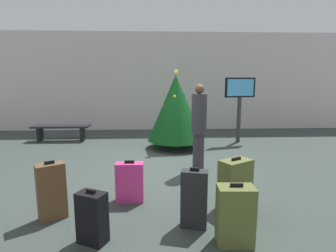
{
  "coord_description": "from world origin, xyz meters",
  "views": [
    {
      "loc": [
        -0.19,
        -5.61,
        1.88
      ],
      "look_at": [
        0.08,
        0.04,
        0.9
      ],
      "focal_mm": 29.01,
      "sensor_mm": 36.0,
      "label": 1
    }
  ],
  "objects_px": {
    "suitcase_3": "(130,182)",
    "flight_info_kiosk": "(240,97)",
    "suitcase_5": "(52,191)",
    "suitcase_0": "(92,218)",
    "suitcase_1": "(194,199)",
    "suitcase_2": "(235,215)",
    "traveller_0": "(199,125)",
    "holiday_tree": "(176,108)",
    "suitcase_4": "(235,184)",
    "waiting_bench": "(61,129)"
  },
  "relations": [
    {
      "from": "suitcase_3",
      "to": "flight_info_kiosk",
      "type": "bearing_deg",
      "value": 53.5
    },
    {
      "from": "flight_info_kiosk",
      "to": "suitcase_5",
      "type": "bearing_deg",
      "value": -131.52
    },
    {
      "from": "suitcase_0",
      "to": "suitcase_3",
      "type": "xyz_separation_m",
      "value": [
        0.33,
        1.08,
        0.0
      ]
    },
    {
      "from": "suitcase_1",
      "to": "suitcase_2",
      "type": "bearing_deg",
      "value": -43.11
    },
    {
      "from": "traveller_0",
      "to": "suitcase_0",
      "type": "height_order",
      "value": "traveller_0"
    },
    {
      "from": "traveller_0",
      "to": "suitcase_2",
      "type": "distance_m",
      "value": 2.66
    },
    {
      "from": "holiday_tree",
      "to": "suitcase_1",
      "type": "xyz_separation_m",
      "value": [
        -0.07,
        -4.09,
        -0.74
      ]
    },
    {
      "from": "suitcase_1",
      "to": "holiday_tree",
      "type": "bearing_deg",
      "value": 88.97
    },
    {
      "from": "flight_info_kiosk",
      "to": "traveller_0",
      "type": "relative_size",
      "value": 1.08
    },
    {
      "from": "suitcase_2",
      "to": "suitcase_1",
      "type": "bearing_deg",
      "value": 136.89
    },
    {
      "from": "holiday_tree",
      "to": "suitcase_4",
      "type": "bearing_deg",
      "value": -80.36
    },
    {
      "from": "suitcase_0",
      "to": "suitcase_4",
      "type": "xyz_separation_m",
      "value": [
        1.9,
        0.8,
        0.06
      ]
    },
    {
      "from": "holiday_tree",
      "to": "suitcase_0",
      "type": "bearing_deg",
      "value": -106.48
    },
    {
      "from": "flight_info_kiosk",
      "to": "traveller_0",
      "type": "distance_m",
      "value": 3.02
    },
    {
      "from": "suitcase_1",
      "to": "suitcase_5",
      "type": "distance_m",
      "value": 1.91
    },
    {
      "from": "holiday_tree",
      "to": "waiting_bench",
      "type": "height_order",
      "value": "holiday_tree"
    },
    {
      "from": "holiday_tree",
      "to": "waiting_bench",
      "type": "distance_m",
      "value": 3.69
    },
    {
      "from": "holiday_tree",
      "to": "suitcase_2",
      "type": "xyz_separation_m",
      "value": [
        0.34,
        -4.48,
        -0.77
      ]
    },
    {
      "from": "suitcase_3",
      "to": "suitcase_5",
      "type": "height_order",
      "value": "suitcase_5"
    },
    {
      "from": "holiday_tree",
      "to": "suitcase_1",
      "type": "bearing_deg",
      "value": -91.03
    },
    {
      "from": "flight_info_kiosk",
      "to": "suitcase_4",
      "type": "height_order",
      "value": "flight_info_kiosk"
    },
    {
      "from": "holiday_tree",
      "to": "suitcase_0",
      "type": "xyz_separation_m",
      "value": [
        -1.29,
        -4.37,
        -0.81
      ]
    },
    {
      "from": "suitcase_3",
      "to": "suitcase_2",
      "type": "bearing_deg",
      "value": -42.22
    },
    {
      "from": "traveller_0",
      "to": "suitcase_1",
      "type": "bearing_deg",
      "value": -100.42
    },
    {
      "from": "suitcase_0",
      "to": "suitcase_1",
      "type": "distance_m",
      "value": 1.25
    },
    {
      "from": "suitcase_1",
      "to": "suitcase_2",
      "type": "xyz_separation_m",
      "value": [
        0.41,
        -0.39,
        -0.03
      ]
    },
    {
      "from": "holiday_tree",
      "to": "suitcase_2",
      "type": "distance_m",
      "value": 4.55
    },
    {
      "from": "flight_info_kiosk",
      "to": "suitcase_5",
      "type": "height_order",
      "value": "flight_info_kiosk"
    },
    {
      "from": "suitcase_2",
      "to": "suitcase_0",
      "type": "bearing_deg",
      "value": 176.37
    },
    {
      "from": "traveller_0",
      "to": "suitcase_5",
      "type": "relative_size",
      "value": 2.19
    },
    {
      "from": "flight_info_kiosk",
      "to": "suitcase_5",
      "type": "xyz_separation_m",
      "value": [
        -3.91,
        -4.41,
        -0.98
      ]
    },
    {
      "from": "flight_info_kiosk",
      "to": "waiting_bench",
      "type": "bearing_deg",
      "value": 175.45
    },
    {
      "from": "suitcase_3",
      "to": "traveller_0",
      "type": "bearing_deg",
      "value": 47.53
    },
    {
      "from": "waiting_bench",
      "to": "suitcase_3",
      "type": "xyz_separation_m",
      "value": [
        2.5,
        -4.35,
        -0.06
      ]
    },
    {
      "from": "suitcase_2",
      "to": "suitcase_3",
      "type": "bearing_deg",
      "value": 137.78
    },
    {
      "from": "suitcase_0",
      "to": "suitcase_3",
      "type": "distance_m",
      "value": 1.13
    },
    {
      "from": "suitcase_2",
      "to": "suitcase_3",
      "type": "xyz_separation_m",
      "value": [
        -1.3,
        1.18,
        -0.04
      ]
    },
    {
      "from": "flight_info_kiosk",
      "to": "suitcase_1",
      "type": "bearing_deg",
      "value": -113.17
    },
    {
      "from": "flight_info_kiosk",
      "to": "suitcase_4",
      "type": "xyz_separation_m",
      "value": [
        -1.34,
        -4.2,
        -1.0
      ]
    },
    {
      "from": "traveller_0",
      "to": "suitcase_5",
      "type": "height_order",
      "value": "traveller_0"
    },
    {
      "from": "traveller_0",
      "to": "suitcase_0",
      "type": "bearing_deg",
      "value": -123.17
    },
    {
      "from": "suitcase_3",
      "to": "suitcase_5",
      "type": "distance_m",
      "value": 1.12
    },
    {
      "from": "suitcase_0",
      "to": "suitcase_4",
      "type": "height_order",
      "value": "suitcase_4"
    },
    {
      "from": "waiting_bench",
      "to": "traveller_0",
      "type": "height_order",
      "value": "traveller_0"
    },
    {
      "from": "holiday_tree",
      "to": "traveller_0",
      "type": "relative_size",
      "value": 1.19
    },
    {
      "from": "flight_info_kiosk",
      "to": "suitcase_3",
      "type": "distance_m",
      "value": 4.99
    },
    {
      "from": "flight_info_kiosk",
      "to": "traveller_0",
      "type": "height_order",
      "value": "flight_info_kiosk"
    },
    {
      "from": "suitcase_2",
      "to": "suitcase_5",
      "type": "distance_m",
      "value": 2.41
    },
    {
      "from": "suitcase_1",
      "to": "suitcase_3",
      "type": "height_order",
      "value": "suitcase_1"
    },
    {
      "from": "waiting_bench",
      "to": "traveller_0",
      "type": "xyz_separation_m",
      "value": [
        3.79,
        -2.94,
        0.58
      ]
    }
  ]
}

